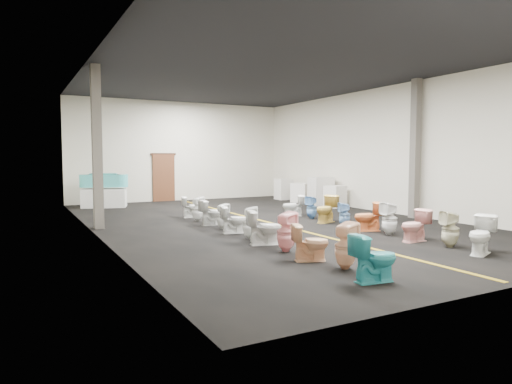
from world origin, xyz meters
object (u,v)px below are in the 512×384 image
at_px(bathtub, 104,180).
at_px(toilet_left_8, 212,212).
at_px(toilet_left_1, 345,246).
at_px(toilet_right_4, 390,219).
at_px(toilet_left_5, 250,223).
at_px(toilet_right_6, 345,215).
at_px(toilet_right_2, 450,229).
at_px(toilet_right_1, 482,235).
at_px(appliance_crate_d, 284,189).
at_px(toilet_left_9, 198,209).
at_px(toilet_right_9, 293,206).
at_px(toilet_left_4, 264,227).
at_px(toilet_right_3, 415,226).
at_px(toilet_left_6, 234,220).
at_px(appliance_crate_a, 335,197).
at_px(toilet_right_7, 326,209).
at_px(toilet_right_5, 368,217).
at_px(toilet_left_3, 286,232).
at_px(toilet_right_8, 312,208).
at_px(toilet_left_2, 310,243).
at_px(toilet_left_10, 192,207).
at_px(appliance_crate_c, 302,193).
at_px(toilet_left_0, 374,258).
at_px(toilet_left_7, 222,216).
at_px(appliance_crate_b, 321,191).

distance_m(bathtub, toilet_left_8, 6.76).
relative_size(toilet_left_1, toilet_right_4, 0.98).
relative_size(toilet_left_5, toilet_right_6, 1.13).
bearing_deg(toilet_right_2, toilet_right_1, 15.43).
relative_size(appliance_crate_d, toilet_left_5, 1.22).
xyz_separation_m(toilet_left_9, toilet_right_9, (3.28, -0.36, -0.03)).
bearing_deg(toilet_left_4, toilet_right_3, -97.81).
distance_m(toilet_left_5, toilet_right_9, 4.49).
bearing_deg(toilet_left_6, appliance_crate_a, -45.20).
distance_m(toilet_right_3, toilet_right_7, 3.53).
xyz_separation_m(appliance_crate_d, toilet_right_5, (-2.84, -8.93, -0.09)).
bearing_deg(toilet_left_3, toilet_left_1, 172.23).
bearing_deg(toilet_right_8, appliance_crate_d, 135.38).
bearing_deg(toilet_right_4, toilet_right_9, -172.36).
relative_size(toilet_left_8, toilet_right_6, 1.06).
xyz_separation_m(toilet_left_2, toilet_left_5, (0.08, 2.66, 0.04)).
xyz_separation_m(toilet_right_4, toilet_right_7, (-0.03, 2.60, -0.01)).
bearing_deg(bathtub, toilet_left_4, -59.71).
height_order(bathtub, toilet_right_7, bathtub).
height_order(appliance_crate_d, toilet_right_1, appliance_crate_d).
height_order(toilet_right_4, toilet_right_7, toilet_right_4).
bearing_deg(appliance_crate_d, toilet_right_8, -114.07).
height_order(toilet_left_4, toilet_left_5, toilet_left_5).
bearing_deg(toilet_left_5, toilet_right_1, -114.84).
bearing_deg(toilet_left_10, toilet_left_6, -165.64).
bearing_deg(toilet_right_3, toilet_right_1, 0.79).
bearing_deg(toilet_right_2, toilet_right_6, -158.77).
relative_size(appliance_crate_c, toilet_left_0, 1.09).
bearing_deg(toilet_right_8, toilet_left_7, -102.18).
bearing_deg(appliance_crate_c, toilet_left_3, -125.74).
bearing_deg(toilet_right_3, toilet_left_7, -143.50).
xyz_separation_m(toilet_left_1, toilet_left_3, (-0.14, 1.77, 0.00)).
bearing_deg(toilet_right_4, toilet_left_4, -90.85).
height_order(bathtub, appliance_crate_c, bathtub).
relative_size(bathtub, toilet_right_8, 2.42).
bearing_deg(toilet_right_1, toilet_left_9, -176.71).
bearing_deg(appliance_crate_d, toilet_right_3, -105.48).
bearing_deg(toilet_right_9, appliance_crate_b, 149.71).
relative_size(bathtub, toilet_right_1, 2.24).
relative_size(appliance_crate_d, toilet_right_6, 1.38).
bearing_deg(toilet_right_3, bathtub, -158.03).
bearing_deg(toilet_right_6, toilet_left_2, -26.75).
height_order(toilet_right_2, toilet_right_4, toilet_right_4).
bearing_deg(toilet_left_4, toilet_left_6, 12.32).
bearing_deg(appliance_crate_d, toilet_right_1, -103.04).
bearing_deg(appliance_crate_c, toilet_left_8, -144.19).
xyz_separation_m(toilet_left_6, toilet_left_9, (-0.05, 2.53, 0.03)).
height_order(appliance_crate_b, toilet_left_1, appliance_crate_b).
xyz_separation_m(toilet_left_0, toilet_right_7, (3.35, 5.71, 0.03)).
bearing_deg(toilet_left_5, toilet_left_8, 22.69).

